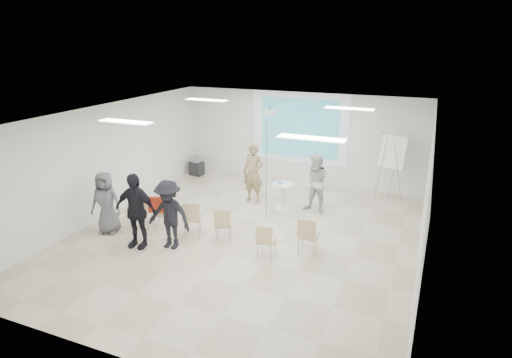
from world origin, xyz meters
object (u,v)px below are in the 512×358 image
at_px(player_left, 253,169).
at_px(audience_left, 135,205).
at_px(chair_center, 223,223).
at_px(chair_right_far, 308,234).
at_px(laptop, 193,217).
at_px(chair_far_left, 142,210).
at_px(pedestal_table, 283,195).
at_px(chair_left_inner, 192,217).
at_px(av_cart, 197,167).
at_px(flipchart_easel, 393,151).
at_px(audience_outer, 106,199).
at_px(audience_mid, 169,210).
at_px(player_right, 317,180).
at_px(chair_left_mid, 162,212).
at_px(chair_right_inner, 266,239).

height_order(player_left, audience_left, audience_left).
xyz_separation_m(player_left, chair_center, (0.36, -2.72, -0.51)).
xyz_separation_m(chair_right_far, laptop, (-2.87, -0.07, -0.04)).
bearing_deg(chair_far_left, pedestal_table, 26.65).
distance_m(chair_left_inner, av_cart, 4.95).
bearing_deg(chair_center, chair_far_left, 162.59).
height_order(chair_far_left, laptop, chair_far_left).
xyz_separation_m(player_left, audience_left, (-1.38, -3.67, 0.02)).
bearing_deg(flipchart_easel, audience_left, -114.71).
bearing_deg(audience_outer, audience_left, -29.91).
relative_size(audience_left, audience_mid, 1.10).
bearing_deg(chair_left_inner, av_cart, 95.20).
relative_size(pedestal_table, player_right, 0.44).
distance_m(player_right, chair_right_far, 2.57).
relative_size(chair_left_inner, flipchart_easel, 0.44).
bearing_deg(audience_left, player_right, 43.43).
distance_m(chair_right_far, av_cart, 6.68).
distance_m(chair_left_mid, audience_left, 1.14).
bearing_deg(audience_outer, flipchart_easel, 25.05).
relative_size(pedestal_table, chair_left_mid, 1.02).
distance_m(audience_mid, audience_outer, 1.90).
relative_size(pedestal_table, flipchart_easel, 0.39).
bearing_deg(player_right, audience_left, -120.36).
height_order(chair_center, flipchart_easel, flipchart_easel).
relative_size(chair_center, laptop, 2.52).
distance_m(pedestal_table, chair_far_left, 3.86).
relative_size(chair_center, chair_right_inner, 1.03).
bearing_deg(player_right, flipchart_easel, 56.43).
bearing_deg(flipchart_easel, audience_mid, -111.43).
distance_m(chair_left_mid, flipchart_easel, 6.73).
relative_size(pedestal_table, chair_right_far, 0.92).
xyz_separation_m(audience_left, av_cart, (-1.45, 5.24, -0.71)).
distance_m(chair_far_left, chair_left_inner, 1.42).
distance_m(chair_right_inner, audience_left, 3.07).
height_order(chair_far_left, chair_center, chair_far_left).
relative_size(audience_outer, av_cart, 2.61).
distance_m(chair_far_left, audience_left, 1.10).
relative_size(chair_far_left, chair_right_far, 0.98).
bearing_deg(laptop, chair_right_inner, 144.78).
bearing_deg(audience_outer, chair_left_mid, 16.51).
distance_m(chair_left_mid, chair_center, 1.74).
height_order(chair_right_inner, chair_right_far, chair_right_far).
bearing_deg(chair_far_left, laptop, -8.06).
height_order(player_right, chair_right_inner, player_right).
bearing_deg(player_right, audience_outer, -131.62).
xyz_separation_m(laptop, flipchart_easel, (4.19, 4.29, 1.03)).
bearing_deg(chair_right_far, audience_left, -164.74).
bearing_deg(chair_left_inner, chair_left_mid, 150.97).
bearing_deg(audience_outer, chair_right_inner, -10.18).
distance_m(chair_center, laptop, 0.85).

